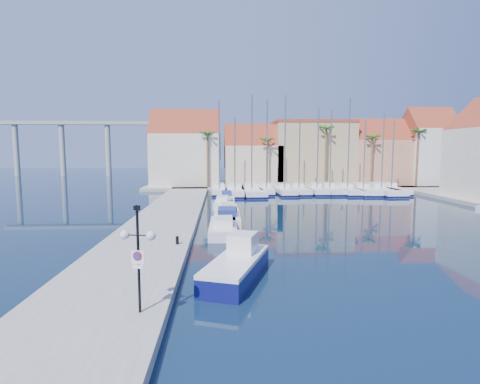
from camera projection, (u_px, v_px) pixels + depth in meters
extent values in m
plane|color=black|center=(289.00, 266.00, 21.62)|extent=(260.00, 260.00, 0.00)
cube|color=gray|center=(165.00, 220.00, 34.52)|extent=(6.00, 77.00, 0.50)
cube|color=gray|center=(295.00, 185.00, 69.77)|extent=(54.00, 16.00, 0.50)
cylinder|color=black|center=(138.00, 259.00, 13.97)|extent=(0.10, 0.10, 4.11)
cylinder|color=black|center=(131.00, 235.00, 13.91)|extent=(0.51, 0.15, 0.05)
cylinder|color=black|center=(144.00, 235.00, 13.84)|extent=(0.51, 0.15, 0.05)
sphere|color=white|center=(125.00, 235.00, 13.94)|extent=(0.37, 0.37, 0.37)
sphere|color=white|center=(151.00, 236.00, 13.80)|extent=(0.37, 0.37, 0.37)
cube|color=black|center=(137.00, 208.00, 13.76)|extent=(0.25, 0.16, 0.16)
cube|color=white|center=(138.00, 257.00, 13.90)|extent=(0.51, 0.13, 0.51)
cylinder|color=red|center=(137.00, 256.00, 13.87)|extent=(0.35, 0.08, 0.35)
cylinder|color=#1933A5|center=(137.00, 256.00, 13.86)|extent=(0.24, 0.06, 0.25)
cube|color=white|center=(138.00, 267.00, 13.94)|extent=(0.41, 0.11, 0.14)
cylinder|color=black|center=(177.00, 240.00, 24.52)|extent=(0.21, 0.21, 0.53)
cube|color=#0E1152|center=(236.00, 271.00, 19.20)|extent=(3.99, 6.52, 0.93)
cube|color=white|center=(236.00, 260.00, 19.14)|extent=(3.99, 6.52, 0.21)
cube|color=white|center=(243.00, 244.00, 20.26)|extent=(1.81, 2.00, 1.13)
cube|color=white|center=(223.00, 228.00, 30.13)|extent=(2.25, 6.71, 0.80)
cube|color=white|center=(223.00, 221.00, 29.39)|extent=(1.53, 2.36, 0.60)
cube|color=white|center=(227.00, 217.00, 34.98)|extent=(2.42, 7.39, 0.80)
cube|color=navy|center=(227.00, 211.00, 34.17)|extent=(1.67, 2.59, 0.60)
cube|color=white|center=(228.00, 212.00, 38.35)|extent=(2.05, 5.87, 0.80)
cube|color=white|center=(228.00, 206.00, 37.70)|extent=(1.37, 2.08, 0.60)
cube|color=white|center=(223.00, 204.00, 43.98)|extent=(2.24, 5.81, 0.80)
cube|color=white|center=(222.00, 199.00, 43.34)|extent=(1.42, 2.08, 0.60)
cube|color=white|center=(226.00, 198.00, 49.47)|extent=(2.00, 5.26, 0.80)
cube|color=navy|center=(227.00, 193.00, 48.89)|extent=(1.28, 1.88, 0.60)
cube|color=white|center=(219.00, 191.00, 57.57)|extent=(2.21, 8.49, 1.00)
cube|color=#0C0C3E|center=(219.00, 193.00, 57.60)|extent=(2.27, 8.55, 0.28)
cube|color=white|center=(219.00, 185.00, 58.32)|extent=(1.55, 2.55, 0.60)
cylinder|color=slate|center=(219.00, 144.00, 56.37)|extent=(0.20, 0.20, 13.13)
cube|color=white|center=(235.00, 191.00, 56.47)|extent=(3.54, 11.11, 1.00)
cube|color=#0C0C3E|center=(235.00, 194.00, 56.51)|extent=(3.61, 11.17, 0.28)
cube|color=white|center=(235.00, 186.00, 57.47)|extent=(2.20, 3.40, 0.60)
cylinder|color=slate|center=(235.00, 153.00, 55.30)|extent=(0.20, 0.20, 10.49)
cube|color=white|center=(251.00, 191.00, 56.55)|extent=(3.78, 11.66, 1.00)
cube|color=#0C0C3E|center=(251.00, 194.00, 56.58)|extent=(3.84, 11.73, 0.28)
cube|color=white|center=(250.00, 185.00, 57.60)|extent=(2.33, 3.58, 0.60)
cylinder|color=slate|center=(252.00, 142.00, 55.18)|extent=(0.20, 0.20, 13.73)
cube|color=white|center=(266.00, 190.00, 58.02)|extent=(2.59, 8.22, 1.00)
cube|color=#0C0C3E|center=(266.00, 192.00, 58.06)|extent=(2.65, 8.28, 0.28)
cube|color=white|center=(266.00, 185.00, 58.74)|extent=(1.62, 2.52, 0.60)
cylinder|color=slate|center=(267.00, 144.00, 56.84)|extent=(0.20, 0.20, 13.23)
cube|color=white|center=(284.00, 191.00, 57.52)|extent=(2.65, 9.38, 1.00)
cube|color=#0C0C3E|center=(284.00, 193.00, 57.56)|extent=(2.71, 9.44, 0.28)
cube|color=white|center=(283.00, 185.00, 58.36)|extent=(1.76, 2.84, 0.60)
cylinder|color=slate|center=(285.00, 142.00, 56.25)|extent=(0.20, 0.20, 13.86)
cube|color=white|center=(298.00, 190.00, 58.00)|extent=(2.45, 8.87, 1.00)
cube|color=#0C0C3E|center=(298.00, 192.00, 58.03)|extent=(2.51, 8.93, 0.28)
cube|color=white|center=(297.00, 185.00, 58.79)|extent=(1.65, 2.68, 0.60)
cylinder|color=slate|center=(299.00, 154.00, 56.94)|extent=(0.20, 0.20, 10.39)
cube|color=white|center=(316.00, 190.00, 57.97)|extent=(2.37, 8.51, 1.00)
cube|color=#0C0C3E|center=(316.00, 192.00, 58.01)|extent=(2.43, 8.57, 0.28)
cube|color=white|center=(315.00, 185.00, 58.72)|extent=(1.59, 2.57, 0.60)
cylinder|color=slate|center=(318.00, 149.00, 56.84)|extent=(0.20, 0.20, 11.91)
cube|color=white|center=(328.00, 190.00, 58.48)|extent=(3.12, 9.62, 1.00)
cube|color=#0C0C3E|center=(328.00, 192.00, 58.52)|extent=(3.18, 9.68, 0.28)
cube|color=white|center=(327.00, 184.00, 59.33)|extent=(1.92, 2.95, 0.60)
cylinder|color=slate|center=(331.00, 149.00, 57.32)|extent=(0.20, 0.20, 11.79)
cube|color=white|center=(346.00, 190.00, 57.89)|extent=(2.63, 9.91, 1.00)
cube|color=#0C0C3E|center=(346.00, 193.00, 57.93)|extent=(2.69, 9.97, 0.28)
cube|color=white|center=(344.00, 185.00, 58.79)|extent=(1.82, 2.98, 0.60)
cylinder|color=slate|center=(349.00, 143.00, 56.61)|extent=(0.20, 0.20, 13.50)
cube|color=white|center=(362.00, 191.00, 57.75)|extent=(3.37, 10.66, 1.00)
cube|color=#0C0C3E|center=(362.00, 193.00, 57.79)|extent=(3.44, 10.72, 0.28)
cube|color=white|center=(360.00, 185.00, 58.71)|extent=(2.10, 3.26, 0.60)
cylinder|color=slate|center=(365.00, 154.00, 56.61)|extent=(0.20, 0.20, 10.36)
cube|color=white|center=(379.00, 191.00, 57.86)|extent=(3.48, 12.04, 1.00)
cube|color=#0C0C3E|center=(379.00, 193.00, 57.90)|extent=(3.55, 12.10, 0.28)
cube|color=white|center=(376.00, 185.00, 58.96)|extent=(2.29, 3.65, 0.60)
cylinder|color=slate|center=(383.00, 151.00, 56.61)|extent=(0.20, 0.20, 11.09)
cube|color=white|center=(390.00, 190.00, 58.78)|extent=(2.97, 10.19, 1.00)
cube|color=#0C0C3E|center=(390.00, 192.00, 58.82)|extent=(3.03, 10.25, 0.28)
cube|color=white|center=(387.00, 184.00, 59.70)|extent=(1.94, 3.09, 0.60)
cylinder|color=slate|center=(393.00, 154.00, 57.67)|extent=(0.20, 0.20, 10.14)
cube|color=beige|center=(186.00, 160.00, 67.20)|extent=(12.00, 9.00, 9.00)
cube|color=maroon|center=(186.00, 135.00, 66.71)|extent=(12.30, 9.00, 9.00)
cube|color=#C5B28B|center=(253.00, 165.00, 67.94)|extent=(10.00, 8.00, 7.00)
cube|color=maroon|center=(253.00, 146.00, 67.56)|extent=(10.30, 8.00, 8.00)
cube|color=tan|center=(311.00, 154.00, 69.30)|extent=(14.00, 10.00, 11.00)
cube|color=maroon|center=(312.00, 123.00, 68.67)|extent=(14.20, 10.20, 0.50)
cube|color=tan|center=(377.00, 162.00, 69.10)|extent=(10.00, 8.00, 8.00)
cube|color=maroon|center=(377.00, 141.00, 68.66)|extent=(10.30, 8.00, 8.00)
cube|color=white|center=(427.00, 157.00, 68.47)|extent=(8.00, 8.00, 10.00)
cube|color=maroon|center=(429.00, 129.00, 67.93)|extent=(8.30, 8.00, 8.00)
cylinder|color=brown|center=(208.00, 161.00, 62.45)|extent=(0.36, 0.36, 9.00)
sphere|color=#26621C|center=(207.00, 134.00, 61.97)|extent=(2.60, 2.60, 2.60)
cylinder|color=brown|center=(267.00, 163.00, 63.03)|extent=(0.36, 0.36, 8.00)
sphere|color=#26621C|center=(267.00, 140.00, 62.61)|extent=(2.60, 2.60, 2.60)
cylinder|color=brown|center=(326.00, 157.00, 63.45)|extent=(0.36, 0.36, 10.00)
sphere|color=#26621C|center=(326.00, 129.00, 62.92)|extent=(2.60, 2.60, 2.60)
cylinder|color=brown|center=(372.00, 162.00, 63.95)|extent=(0.36, 0.36, 8.50)
sphere|color=#26621C|center=(373.00, 138.00, 63.50)|extent=(2.60, 2.60, 2.60)
cylinder|color=brown|center=(417.00, 159.00, 64.32)|extent=(0.36, 0.36, 9.50)
sphere|color=#26621C|center=(419.00, 132.00, 63.82)|extent=(2.60, 2.60, 2.60)
cube|color=#9E9E99|center=(92.00, 123.00, 99.48)|extent=(48.00, 2.20, 0.90)
cylinder|color=#9E9E99|center=(16.00, 149.00, 99.19)|extent=(1.40, 1.40, 14.00)
cylinder|color=#9E9E99|center=(62.00, 149.00, 99.82)|extent=(1.40, 1.40, 14.00)
cylinder|color=#9E9E99|center=(108.00, 149.00, 100.45)|extent=(1.40, 1.40, 14.00)
cylinder|color=#9E9E99|center=(153.00, 149.00, 101.09)|extent=(1.40, 1.40, 14.00)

